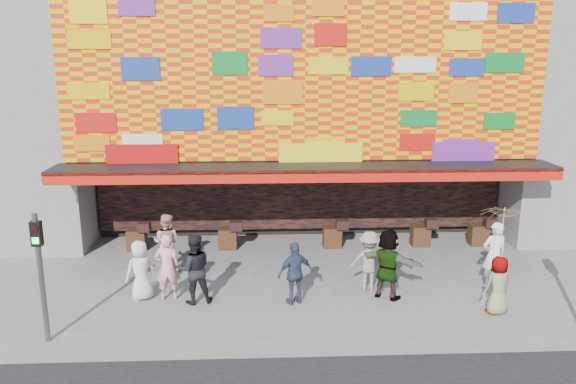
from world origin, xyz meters
name	(u,v)px	position (x,y,z in m)	size (l,w,h in m)	color
ground	(315,307)	(0.00, 0.00, 0.00)	(90.00, 90.00, 0.00)	slate
shop_building	(297,84)	(0.00, 8.18, 5.23)	(15.20, 9.40, 10.00)	gray
signal_left	(40,264)	(-6.20, -1.50, 1.86)	(0.22, 0.20, 3.00)	#59595B
ped_a	(141,270)	(-4.53, 0.67, 0.81)	(0.79, 0.51, 1.62)	silver
ped_b	(167,267)	(-3.83, 0.63, 0.90)	(0.65, 0.43, 1.80)	pink
ped_c	(194,269)	(-3.10, 0.41, 0.93)	(0.90, 0.70, 1.86)	black
ped_d	(369,261)	(1.57, 1.00, 0.84)	(1.08, 0.62, 1.68)	gray
ped_e	(295,273)	(-0.50, 0.24, 0.83)	(0.98, 0.41, 1.67)	#353C5D
ped_f	(388,264)	(1.97, 0.48, 0.95)	(1.76, 0.56, 1.90)	gray
ped_g	(498,285)	(4.50, -0.58, 0.75)	(0.73, 0.48, 1.50)	gray
ped_h	(494,255)	(5.04, 1.05, 0.94)	(0.69, 0.45, 1.89)	white
ped_i	(167,242)	(-4.19, 2.74, 0.87)	(0.85, 0.66, 1.75)	#DD948F
parasol	(504,228)	(4.50, -0.58, 2.23)	(1.43, 1.45, 2.00)	beige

